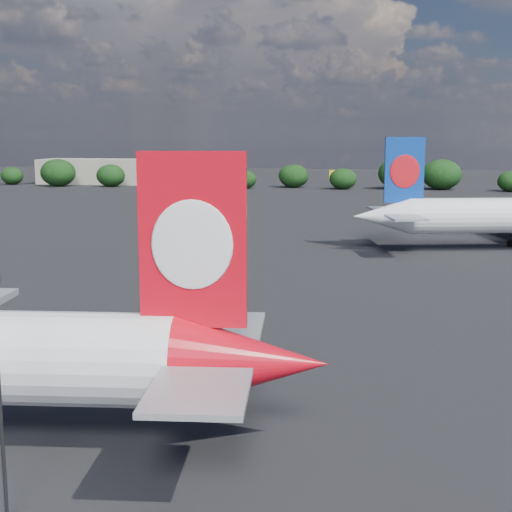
# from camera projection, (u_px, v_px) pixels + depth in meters

# --- Properties ---
(ground) EXTENTS (500.00, 500.00, 0.00)m
(ground) POSITION_uv_depth(u_px,v_px,m) (199.00, 252.00, 97.07)
(ground) COLOR black
(ground) RESTS_ON ground
(terminal_building) EXTENTS (42.00, 16.00, 8.00)m
(terminal_building) POSITION_uv_depth(u_px,v_px,m) (106.00, 171.00, 235.41)
(terminal_building) COLOR gray
(terminal_building) RESTS_ON ground
(highway_sign) EXTENTS (6.00, 0.30, 4.50)m
(highway_sign) POSITION_uv_depth(u_px,v_px,m) (235.00, 178.00, 212.26)
(highway_sign) COLOR #166F24
(highway_sign) RESTS_ON ground
(billboard_yellow) EXTENTS (5.00, 0.30, 5.50)m
(billboard_yellow) POSITION_uv_depth(u_px,v_px,m) (338.00, 176.00, 213.03)
(billboard_yellow) COLOR yellow
(billboard_yellow) RESTS_ON ground
(horizon_treeline) EXTENTS (206.40, 15.65, 9.34)m
(horizon_treeline) POSITION_uv_depth(u_px,v_px,m) (358.00, 175.00, 209.50)
(horizon_treeline) COLOR black
(horizon_treeline) RESTS_ON ground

